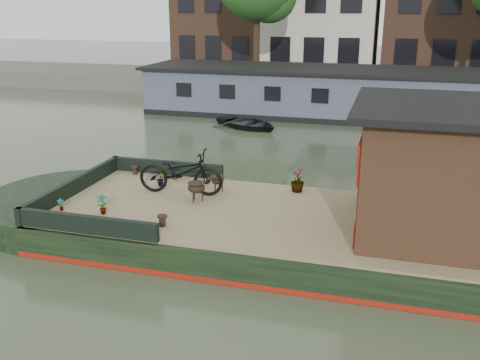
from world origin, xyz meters
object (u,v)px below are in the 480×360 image
(brazier_front, at_px, (196,192))
(bicycle, at_px, (180,172))
(cabin, at_px, (462,170))
(brazier_rear, at_px, (218,184))
(dinghy, at_px, (247,120))
(potted_plant_a, at_px, (102,204))

(brazier_front, bearing_deg, bicycle, 143.20)
(cabin, xyz_separation_m, brazier_rear, (-5.01, 0.99, -1.04))
(cabin, bearing_deg, dinghy, 123.11)
(cabin, height_order, dinghy, cabin)
(cabin, xyz_separation_m, brazier_front, (-5.26, 0.26, -1.01))
(bicycle, bearing_deg, potted_plant_a, 142.44)
(cabin, relative_size, dinghy, 1.35)
(brazier_front, distance_m, dinghy, 10.49)
(cabin, bearing_deg, potted_plant_a, -171.86)
(cabin, xyz_separation_m, dinghy, (-6.91, 10.60, -1.57))
(cabin, relative_size, brazier_front, 9.26)
(bicycle, relative_size, brazier_rear, 5.14)
(potted_plant_a, distance_m, brazier_front, 2.02)
(bicycle, bearing_deg, brazier_front, -131.06)
(potted_plant_a, relative_size, dinghy, 0.15)
(brazier_front, height_order, brazier_rear, brazier_front)
(bicycle, relative_size, dinghy, 0.66)
(potted_plant_a, height_order, dinghy, potted_plant_a)
(cabin, bearing_deg, brazier_rear, 168.88)
(cabin, height_order, brazier_front, cabin)
(cabin, relative_size, bicycle, 2.06)
(bicycle, height_order, potted_plant_a, bicycle)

